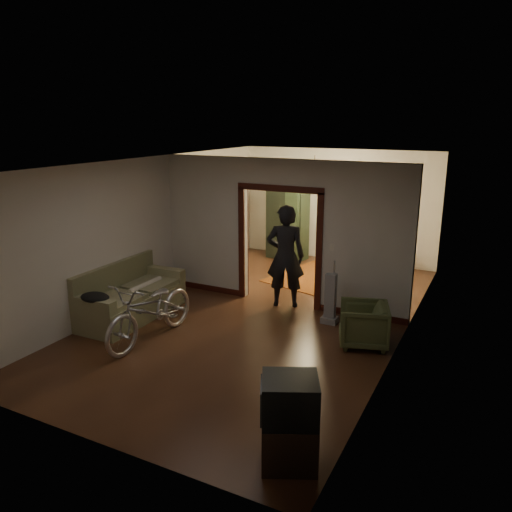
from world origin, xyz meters
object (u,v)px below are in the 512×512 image
Objects in this scene: bicycle at (151,310)px; locker at (288,221)px; armchair at (363,324)px; sofa at (130,291)px; desk at (375,254)px; person at (285,256)px.

bicycle is 5.63m from locker.
bicycle is 3.41m from armchair.
locker is at bearing 78.32° from sofa.
bicycle is 2.05× the size of desk.
sofa reaches higher than desk.
person is at bearing 64.46° from bicycle.
desk reaches higher than armchair.
bicycle is (0.99, -0.64, 0.04)m from sofa.
person is at bearing 37.42° from sofa.
armchair is at bearing 130.37° from person.
locker reaches higher than desk.
bicycle is 2.63× the size of armchair.
desk is (3.21, 5.07, -0.13)m from sofa.
person reaches higher than armchair.
desk is at bearing -125.64° from person.
desk is (-0.88, 4.32, 0.02)m from armchair.
armchair is at bearing 9.52° from sofa.
locker is 2.02× the size of desk.
desk is at bearing 71.06° from bicycle.
person is (-1.82, 1.05, 0.64)m from armchair.
armchair is 0.39× the size of locker.
armchair is at bearing 26.46° from bicycle.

